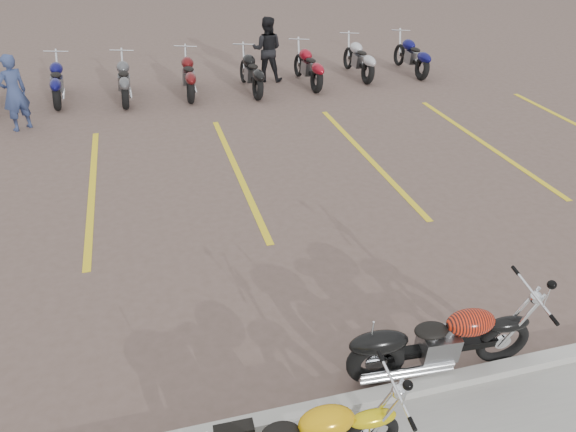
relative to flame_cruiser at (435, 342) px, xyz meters
name	(u,v)px	position (x,y,z in m)	size (l,w,h in m)	color
ground	(293,294)	(-1.12, 1.76, -0.44)	(100.00, 100.00, 0.00)	brown
curb	(344,404)	(-1.12, -0.24, -0.38)	(60.00, 0.18, 0.12)	#ADAAA3
parking_stripes	(237,171)	(-1.12, 5.76, -0.43)	(38.00, 5.50, 0.01)	yellow
flame_cruiser	(435,342)	(0.00, 0.00, 0.00)	(2.14, 0.35, 0.88)	black
person_a	(14,93)	(-5.44, 9.24, 0.42)	(0.62, 0.41, 1.70)	navy
person_b	(267,49)	(0.86, 11.49, 0.45)	(0.86, 0.67, 1.77)	black
bg_bike_row	(154,75)	(-2.32, 10.93, 0.11)	(15.60, 2.03, 1.10)	black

